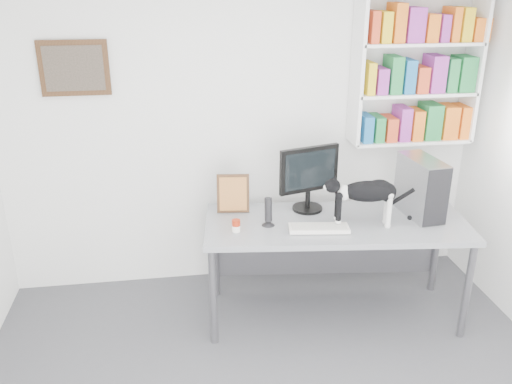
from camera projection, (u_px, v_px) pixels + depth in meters
room at (296, 236)px, 2.69m from camera, size 4.01×4.01×2.70m
bookshelf at (416, 69)px, 4.40m from camera, size 1.03×0.28×1.24m
wall_art at (74, 68)px, 4.11m from camera, size 0.52×0.04×0.42m
desk at (334, 269)px, 4.25m from camera, size 2.05×0.98×0.82m
monitor at (308, 178)px, 4.21m from camera, size 0.54×0.37×0.53m
keyboard at (319, 228)px, 3.95m from camera, size 0.46×0.23×0.03m
pc_tower at (421, 187)px, 4.13m from camera, size 0.25×0.47×0.45m
speaker at (268, 211)px, 3.99m from camera, size 0.10×0.10×0.23m
leaning_print at (233, 193)px, 4.22m from camera, size 0.26×0.13×0.31m
soup_can at (236, 226)px, 3.92m from camera, size 0.07×0.07×0.09m
cat at (365, 203)px, 3.96m from camera, size 0.61×0.24×0.37m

